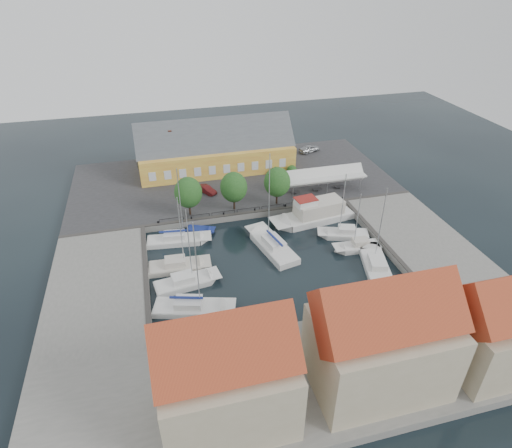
{
  "coord_description": "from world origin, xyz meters",
  "views": [
    {
      "loc": [
        -13.39,
        -45.81,
        34.97
      ],
      "look_at": [
        0.0,
        6.0,
        1.5
      ],
      "focal_mm": 30.0,
      "sensor_mm": 36.0,
      "label": 1
    }
  ],
  "objects_px": {
    "east_boat_c": "(376,266)",
    "west_boat_d": "(192,309)",
    "west_boat_b": "(178,267)",
    "launch_nw": "(200,231)",
    "car_red": "(206,190)",
    "west_boat_a": "(178,241)",
    "launch_sw": "(173,333)",
    "tent_canopy": "(324,176)",
    "car_silver": "(309,149)",
    "east_boat_a": "(344,235)",
    "east_boat_b": "(358,248)",
    "warehouse": "(212,151)",
    "center_sailboat": "(272,246)",
    "west_boat_c": "(186,283)",
    "trawler": "(315,214)"
  },
  "relations": [
    {
      "from": "tent_canopy",
      "to": "east_boat_c",
      "type": "distance_m",
      "value": 21.06
    },
    {
      "from": "tent_canopy",
      "to": "west_boat_a",
      "type": "relative_size",
      "value": 1.15
    },
    {
      "from": "east_boat_c",
      "to": "west_boat_b",
      "type": "xyz_separation_m",
      "value": [
        -25.32,
        6.38,
        0.0
      ]
    },
    {
      "from": "car_silver",
      "to": "east_boat_a",
      "type": "distance_m",
      "value": 29.79
    },
    {
      "from": "west_boat_d",
      "to": "west_boat_a",
      "type": "bearing_deg",
      "value": 91.05
    },
    {
      "from": "east_boat_a",
      "to": "launch_sw",
      "type": "relative_size",
      "value": 2.37
    },
    {
      "from": "car_silver",
      "to": "east_boat_c",
      "type": "height_order",
      "value": "east_boat_c"
    },
    {
      "from": "west_boat_c",
      "to": "launch_nw",
      "type": "distance_m",
      "value": 12.4
    },
    {
      "from": "car_silver",
      "to": "car_red",
      "type": "xyz_separation_m",
      "value": [
        -23.18,
        -12.46,
        -0.14
      ]
    },
    {
      "from": "launch_sw",
      "to": "west_boat_a",
      "type": "bearing_deg",
      "value": 82.73
    },
    {
      "from": "warehouse",
      "to": "east_boat_c",
      "type": "distance_m",
      "value": 38.28
    },
    {
      "from": "trawler",
      "to": "west_boat_d",
      "type": "distance_m",
      "value": 26.13
    },
    {
      "from": "car_red",
      "to": "launch_sw",
      "type": "relative_size",
      "value": 0.84
    },
    {
      "from": "east_boat_b",
      "to": "west_boat_d",
      "type": "xyz_separation_m",
      "value": [
        -24.14,
        -6.47,
        0.01
      ]
    },
    {
      "from": "west_boat_c",
      "to": "launch_sw",
      "type": "bearing_deg",
      "value": -106.66
    },
    {
      "from": "east_boat_c",
      "to": "launch_sw",
      "type": "distance_m",
      "value": 27.53
    },
    {
      "from": "launch_sw",
      "to": "east_boat_c",
      "type": "bearing_deg",
      "value": 10.69
    },
    {
      "from": "east_boat_a",
      "to": "west_boat_a",
      "type": "xyz_separation_m",
      "value": [
        -23.92,
        4.59,
        0.01
      ]
    },
    {
      "from": "warehouse",
      "to": "trawler",
      "type": "distance_m",
      "value": 24.75
    },
    {
      "from": "east_boat_c",
      "to": "west_boat_a",
      "type": "xyz_separation_m",
      "value": [
        -24.79,
        12.6,
        0.01
      ]
    },
    {
      "from": "west_boat_b",
      "to": "launch_sw",
      "type": "distance_m",
      "value": 11.62
    },
    {
      "from": "car_red",
      "to": "east_boat_c",
      "type": "height_order",
      "value": "east_boat_c"
    },
    {
      "from": "east_boat_b",
      "to": "east_boat_c",
      "type": "distance_m",
      "value": 4.52
    },
    {
      "from": "trawler",
      "to": "tent_canopy",
      "type": "bearing_deg",
      "value": 59.89
    },
    {
      "from": "west_boat_a",
      "to": "launch_sw",
      "type": "bearing_deg",
      "value": -97.27
    },
    {
      "from": "west_boat_a",
      "to": "launch_sw",
      "type": "relative_size",
      "value": 2.7
    },
    {
      "from": "west_boat_b",
      "to": "launch_nw",
      "type": "distance_m",
      "value": 9.28
    },
    {
      "from": "west_boat_a",
      "to": "west_boat_c",
      "type": "height_order",
      "value": "west_boat_a"
    },
    {
      "from": "center_sailboat",
      "to": "east_boat_c",
      "type": "height_order",
      "value": "center_sailboat"
    },
    {
      "from": "east_boat_c",
      "to": "west_boat_d",
      "type": "xyz_separation_m",
      "value": [
        -24.52,
        -1.97,
        0.01
      ]
    },
    {
      "from": "west_boat_c",
      "to": "west_boat_d",
      "type": "bearing_deg",
      "value": -88.03
    },
    {
      "from": "east_boat_a",
      "to": "west_boat_a",
      "type": "relative_size",
      "value": 0.88
    },
    {
      "from": "tent_canopy",
      "to": "car_red",
      "type": "distance_m",
      "value": 19.94
    },
    {
      "from": "warehouse",
      "to": "center_sailboat",
      "type": "bearing_deg",
      "value": -82.05
    },
    {
      "from": "trawler",
      "to": "launch_nw",
      "type": "xyz_separation_m",
      "value": [
        -17.77,
        1.25,
        -0.93
      ]
    },
    {
      "from": "car_red",
      "to": "launch_nw",
      "type": "relative_size",
      "value": 0.84
    },
    {
      "from": "center_sailboat",
      "to": "west_boat_c",
      "type": "xyz_separation_m",
      "value": [
        -12.66,
        -4.9,
        -0.1
      ]
    },
    {
      "from": "car_silver",
      "to": "west_boat_a",
      "type": "xyz_separation_m",
      "value": [
        -29.36,
        -24.67,
        -1.49
      ]
    },
    {
      "from": "east_boat_c",
      "to": "launch_sw",
      "type": "height_order",
      "value": "east_boat_c"
    },
    {
      "from": "warehouse",
      "to": "tent_canopy",
      "type": "xyz_separation_m",
      "value": [
        16.6,
        -13.86,
        -0.74
      ]
    },
    {
      "from": "center_sailboat",
      "to": "east_boat_b",
      "type": "distance_m",
      "value": 12.08
    },
    {
      "from": "east_boat_b",
      "to": "west_boat_d",
      "type": "relative_size",
      "value": 0.75
    },
    {
      "from": "launch_sw",
      "to": "center_sailboat",
      "type": "bearing_deg",
      "value": 40.45
    },
    {
      "from": "warehouse",
      "to": "center_sailboat",
      "type": "distance_m",
      "value": 27.48
    },
    {
      "from": "east_boat_c",
      "to": "west_boat_c",
      "type": "distance_m",
      "value": 24.85
    },
    {
      "from": "west_boat_c",
      "to": "west_boat_d",
      "type": "height_order",
      "value": "west_boat_d"
    },
    {
      "from": "warehouse",
      "to": "tent_canopy",
      "type": "height_order",
      "value": "warehouse"
    },
    {
      "from": "east_boat_b",
      "to": "west_boat_a",
      "type": "distance_m",
      "value": 25.72
    },
    {
      "from": "east_boat_b",
      "to": "car_red",
      "type": "bearing_deg",
      "value": 131.89
    },
    {
      "from": "west_boat_c",
      "to": "launch_nw",
      "type": "relative_size",
      "value": 2.5
    }
  ]
}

